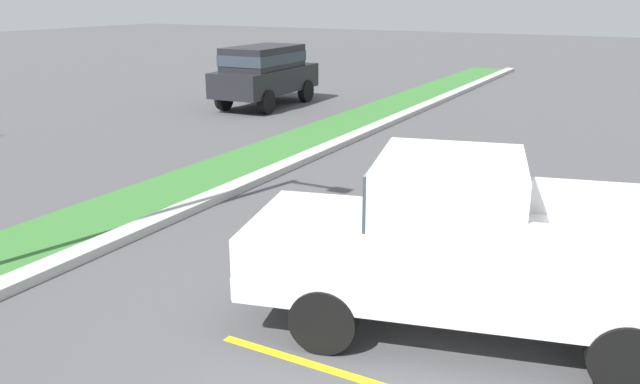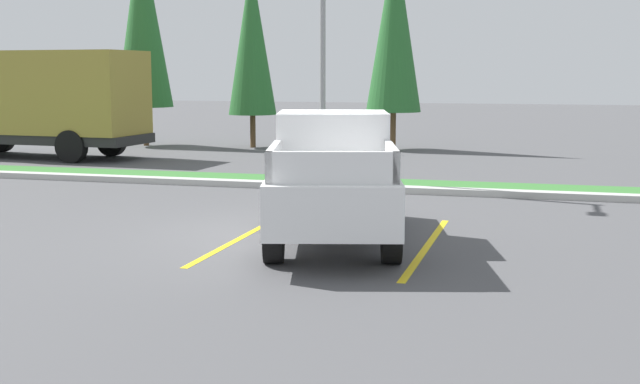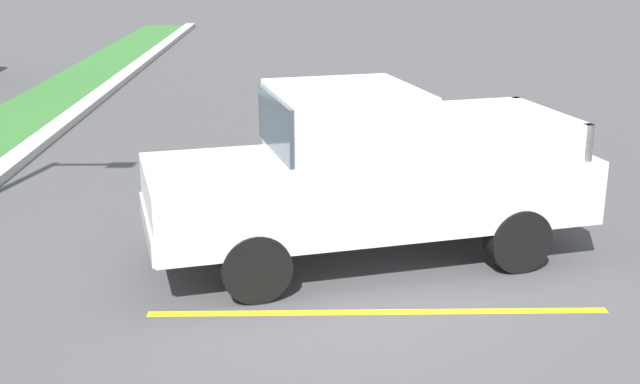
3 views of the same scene
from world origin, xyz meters
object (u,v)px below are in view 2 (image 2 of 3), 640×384
Objects in this scene: cargo_truck_distant at (46,100)px; cypress_tree_leftmost at (143,17)px; cypress_tree_left_inner at (252,38)px; cypress_tree_center at (394,24)px; pickup_truck_main at (333,178)px; street_light at (321,10)px.

cypress_tree_leftmost reaches higher than cargo_truck_distant.
cypress_tree_left_inner is 5.15m from cypress_tree_center.
cargo_truck_distant is 0.86× the size of cypress_tree_leftmost.
cypress_tree_center is (5.10, 0.54, 0.45)m from cypress_tree_left_inner.
cargo_truck_distant is at bearing 139.42° from pickup_truck_main.
pickup_truck_main is at bearing -53.78° from cypress_tree_leftmost.
cypress_tree_center reaches higher than street_light.
cypress_tree_center is at bearing 90.15° from street_light.
cypress_tree_leftmost reaches higher than pickup_truck_main.
pickup_truck_main is 0.76× the size of street_light.
cypress_tree_leftmost is 9.28m from cypress_tree_center.
street_light reaches higher than pickup_truck_main.
cargo_truck_distant is 1.03× the size of cypress_tree_left_inner.
cargo_truck_distant is at bearing -134.42° from cypress_tree_left_inner.
pickup_truck_main is at bearing -65.64° from cypress_tree_left_inner.
cargo_truck_distant is 5.76m from cypress_tree_leftmost.
cargo_truck_distant is 11.25m from street_light.
pickup_truck_main is at bearing -73.01° from street_light.
cypress_tree_center is at bearing 29.42° from cargo_truck_distant.
cypress_tree_center is (-2.00, 16.22, 3.36)m from pickup_truck_main.
cypress_tree_center reaches higher than cypress_tree_left_inner.
cypress_tree_center is at bearing 97.02° from pickup_truck_main.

